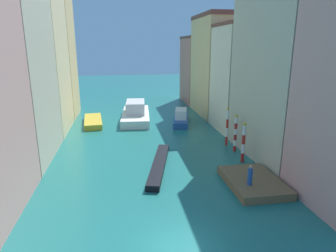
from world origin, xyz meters
name	(u,v)px	position (x,y,z in m)	size (l,w,h in m)	color
ground_plane	(143,129)	(0.00, 24.50, 0.00)	(154.00, 154.00, 0.00)	#1E6B66
building_left_1	(8,45)	(-12.70, 15.84, 10.86)	(6.18, 10.62, 21.70)	#BCB299
building_left_2	(38,56)	(-12.70, 25.81, 9.61)	(6.18, 9.29, 19.19)	beige
building_left_3	(51,44)	(-12.70, 34.46, 11.11)	(6.18, 7.67, 22.20)	#DBB77A
building_right_1	(284,69)	(12.70, 12.54, 8.67)	(6.18, 12.17, 17.31)	#BCB299
building_right_2	(241,78)	(12.70, 22.58, 6.81)	(6.18, 7.71, 13.61)	beige
building_right_3	(217,65)	(12.70, 32.35, 7.78)	(6.18, 11.48, 15.54)	#DBB77A
building_right_4	(200,70)	(12.70, 42.80, 6.30)	(6.18, 9.30, 12.58)	#C6705B
waterfront_dock	(253,182)	(7.36, 6.36, 0.32)	(4.02, 5.80, 0.63)	brown
person_on_dock	(250,176)	(6.57, 5.36, 1.37)	(0.36, 0.36, 1.58)	#234C93
mooring_pole_0	(244,142)	(8.53, 11.26, 2.02)	(0.35, 0.35, 3.93)	red
mooring_pole_1	(235,133)	(8.93, 14.27, 2.04)	(0.34, 0.34, 3.98)	red
mooring_pole_2	(227,126)	(8.76, 16.30, 2.18)	(0.29, 0.29, 4.27)	red
vaporetto_white	(136,113)	(-0.62, 29.81, 1.02)	(4.76, 11.38, 2.84)	white
gondola_black	(159,164)	(0.44, 11.26, 0.27)	(3.38, 9.77, 0.54)	black
motorboat_0	(93,121)	(-6.81, 28.36, 0.37)	(3.00, 7.62, 0.74)	gold
motorboat_1	(181,118)	(5.65, 26.52, 0.81)	(3.38, 6.90, 2.09)	#234C93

